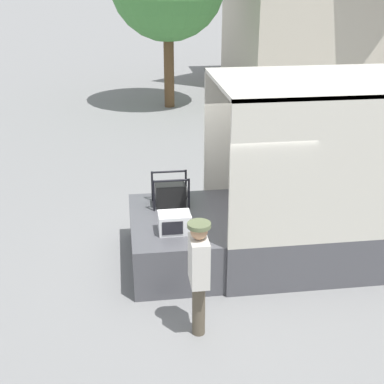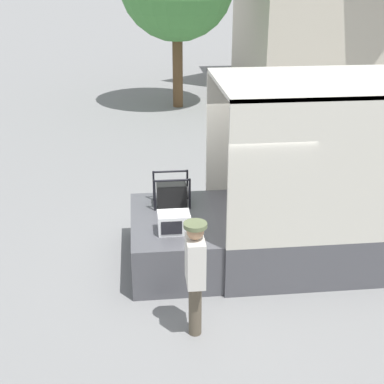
% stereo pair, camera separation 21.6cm
% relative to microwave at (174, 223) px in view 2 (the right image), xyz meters
% --- Properties ---
extents(ground_plane, '(160.00, 160.00, 0.00)m').
position_rel_microwave_xyz_m(ground_plane, '(0.73, 0.49, -1.00)').
color(ground_plane, gray).
extents(tailgate_deck, '(1.41, 2.24, 0.84)m').
position_rel_microwave_xyz_m(tailgate_deck, '(0.02, 0.49, -0.58)').
color(tailgate_deck, '#4C4C51').
rests_on(tailgate_deck, ground).
extents(microwave, '(0.51, 0.37, 0.32)m').
position_rel_microwave_xyz_m(microwave, '(0.00, 0.00, 0.00)').
color(microwave, white).
rests_on(microwave, tailgate_deck).
extents(portable_generator, '(0.64, 0.46, 0.56)m').
position_rel_microwave_xyz_m(portable_generator, '(0.05, 1.05, 0.05)').
color(portable_generator, black).
rests_on(portable_generator, tailgate_deck).
extents(worker_person, '(0.31, 0.44, 1.72)m').
position_rel_microwave_xyz_m(worker_person, '(0.17, -1.48, 0.05)').
color(worker_person, brown).
rests_on(worker_person, ground).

